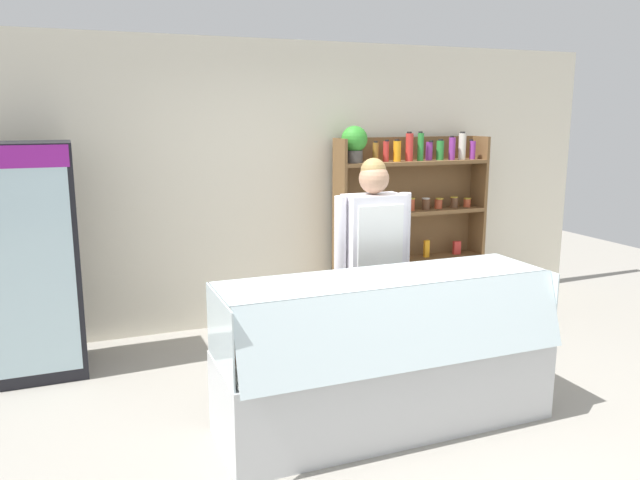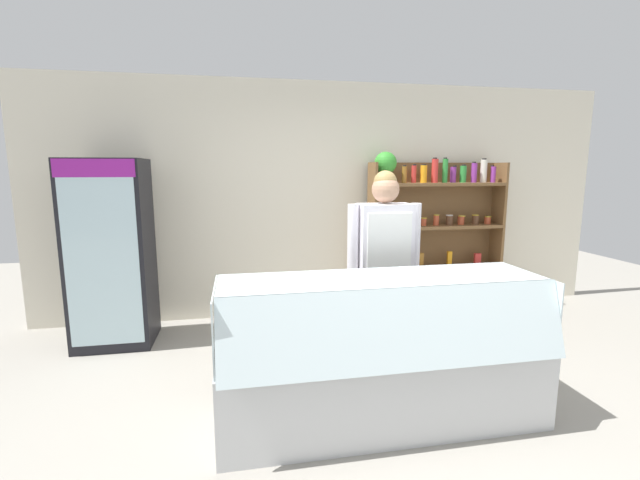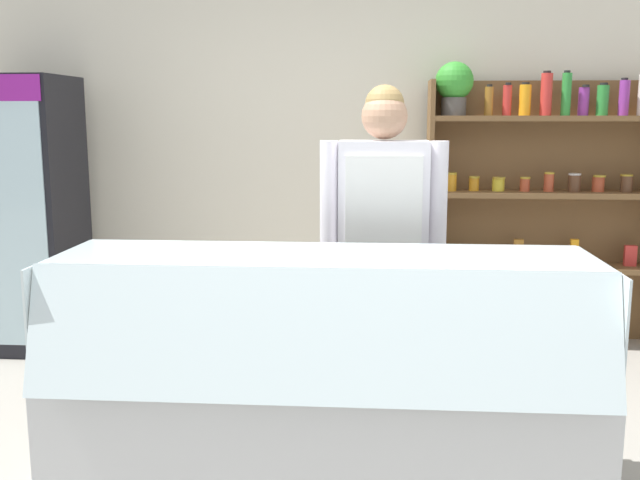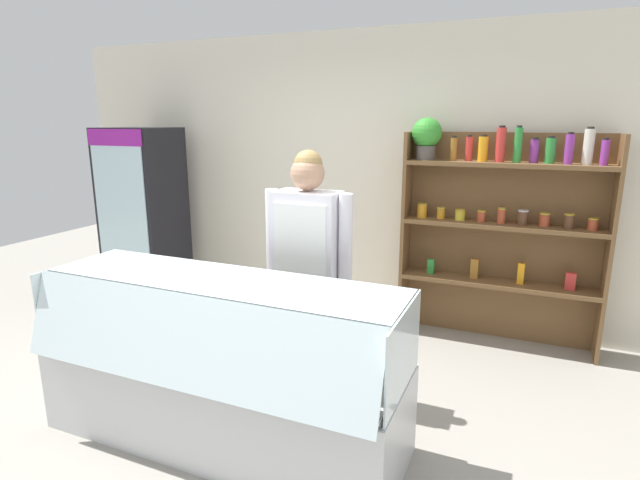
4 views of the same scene
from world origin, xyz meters
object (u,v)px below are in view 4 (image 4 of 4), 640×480
object	(u,v)px
shelving_unit	(494,219)
shop_clerk	(308,254)
deli_display_case	(222,392)
drinks_fridge	(144,216)

from	to	relation	value
shelving_unit	shop_clerk	bearing A→B (deg)	-126.88
shelving_unit	deli_display_case	world-z (taller)	shelving_unit
shop_clerk	drinks_fridge	bearing A→B (deg)	155.69
shop_clerk	shelving_unit	bearing A→B (deg)	53.12
shelving_unit	shop_clerk	distance (m)	1.79
drinks_fridge	shelving_unit	world-z (taller)	shelving_unit
deli_display_case	drinks_fridge	bearing A→B (deg)	140.32
drinks_fridge	shelving_unit	bearing A→B (deg)	5.68
shelving_unit	deli_display_case	xyz separation A→B (m)	(-1.32, -2.13, -0.77)
shelving_unit	deli_display_case	distance (m)	2.62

